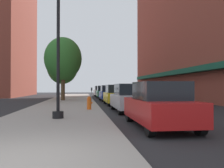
# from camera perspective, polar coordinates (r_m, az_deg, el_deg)

# --- Properties ---
(ground_plane) EXTENTS (90.00, 90.00, 0.00)m
(ground_plane) POSITION_cam_1_polar(r_m,az_deg,el_deg) (22.76, 0.01, -4.44)
(ground_plane) COLOR #232326
(sidewalk_slab) EXTENTS (4.80, 50.00, 0.12)m
(sidewalk_slab) POSITION_cam_1_polar(r_m,az_deg,el_deg) (23.61, -10.00, -4.15)
(sidewalk_slab) COLOR gray
(sidewalk_slab) RESTS_ON ground
(building_far_background) EXTENTS (6.80, 18.00, 20.10)m
(building_far_background) POSITION_cam_1_polar(r_m,az_deg,el_deg) (44.15, -23.35, 10.50)
(building_far_background) COLOR brown
(building_far_background) RESTS_ON ground
(lamppost) EXTENTS (0.48, 0.48, 5.90)m
(lamppost) POSITION_cam_1_polar(r_m,az_deg,el_deg) (10.84, -12.60, 8.49)
(lamppost) COLOR black
(lamppost) RESTS_ON sidewalk_slab
(fire_hydrant) EXTENTS (0.33, 0.26, 0.79)m
(fire_hydrant) POSITION_cam_1_polar(r_m,az_deg,el_deg) (14.66, -5.41, -4.45)
(fire_hydrant) COLOR #E05614
(fire_hydrant) RESTS_ON sidewalk_slab
(parking_meter_near) EXTENTS (0.14, 0.09, 1.31)m
(parking_meter_near) POSITION_cam_1_polar(r_m,az_deg,el_deg) (21.79, -4.84, -2.10)
(parking_meter_near) COLOR slate
(parking_meter_near) RESTS_ON sidewalk_slab
(tree_near) EXTENTS (4.26, 4.26, 6.68)m
(tree_near) POSITION_cam_1_polar(r_m,az_deg,el_deg) (34.15, -11.62, 4.10)
(tree_near) COLOR #4C3823
(tree_near) RESTS_ON sidewalk_slab
(tree_mid) EXTENTS (3.86, 3.86, 6.54)m
(tree_mid) POSITION_cam_1_polar(r_m,az_deg,el_deg) (25.71, -11.49, 5.86)
(tree_mid) COLOR #4C3823
(tree_mid) RESTS_ON sidewalk_slab
(car_red) EXTENTS (1.80, 4.30, 1.66)m
(car_red) POSITION_cam_1_polar(r_m,az_deg,el_deg) (8.96, 11.03, -4.95)
(car_red) COLOR black
(car_red) RESTS_ON ground
(car_silver) EXTENTS (1.80, 4.30, 1.66)m
(car_silver) POSITION_cam_1_polar(r_m,az_deg,el_deg) (14.39, 4.10, -3.37)
(car_silver) COLOR black
(car_silver) RESTS_ON ground
(car_yellow) EXTENTS (1.80, 4.30, 1.66)m
(car_yellow) POSITION_cam_1_polar(r_m,az_deg,el_deg) (20.00, 0.96, -2.63)
(car_yellow) COLOR black
(car_yellow) RESTS_ON ground
(car_blue) EXTENTS (1.80, 4.30, 1.66)m
(car_blue) POSITION_cam_1_polar(r_m,az_deg,el_deg) (25.81, -0.83, -2.21)
(car_blue) COLOR black
(car_blue) RESTS_ON ground
(car_green) EXTENTS (1.80, 4.30, 1.66)m
(car_green) POSITION_cam_1_polar(r_m,az_deg,el_deg) (32.32, -2.08, -1.91)
(car_green) COLOR black
(car_green) RESTS_ON ground
(car_white) EXTENTS (1.80, 4.30, 1.66)m
(car_white) POSITION_cam_1_polar(r_m,az_deg,el_deg) (38.68, -2.88, -1.72)
(car_white) COLOR black
(car_white) RESTS_ON ground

